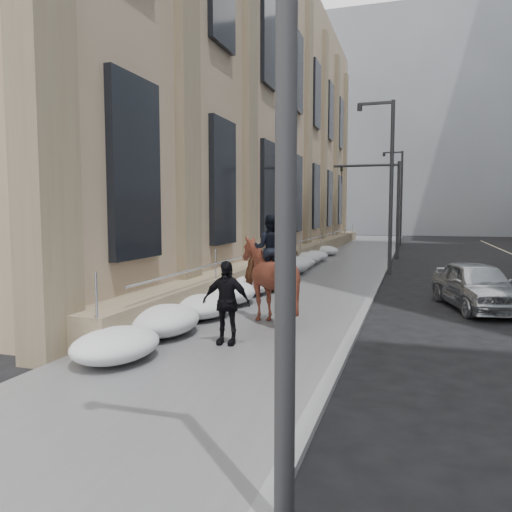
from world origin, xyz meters
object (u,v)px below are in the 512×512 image
at_px(mounted_horse_left, 270,265).
at_px(car_silver, 477,285).
at_px(pedestrian, 226,302).
at_px(mounted_horse_right, 269,277).

xyz_separation_m(mounted_horse_left, car_silver, (6.43, 0.11, -0.40)).
relative_size(pedestrian, car_silver, 0.42).
bearing_deg(pedestrian, mounted_horse_right, 79.65).
bearing_deg(car_silver, mounted_horse_right, -155.94).
relative_size(mounted_horse_right, car_silver, 0.64).
relative_size(mounted_horse_left, mounted_horse_right, 0.95).
height_order(mounted_horse_right, car_silver, mounted_horse_right).
xyz_separation_m(pedestrian, car_silver, (5.61, 6.40, -0.28)).
distance_m(pedestrian, car_silver, 8.51).
bearing_deg(mounted_horse_left, pedestrian, 112.49).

